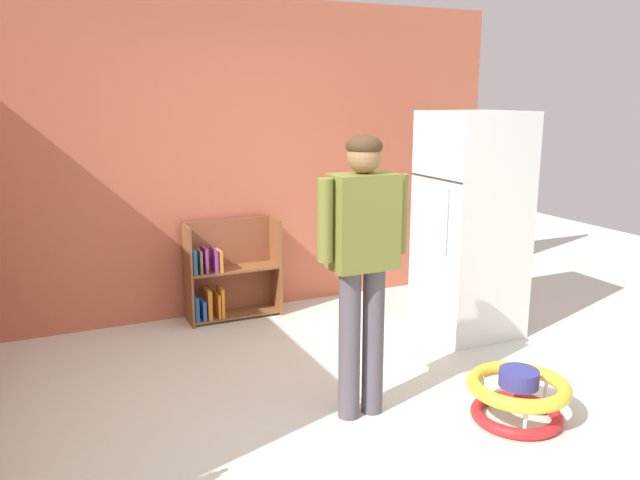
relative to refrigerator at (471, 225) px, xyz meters
name	(u,v)px	position (x,y,z in m)	size (l,w,h in m)	color
ground_plane	(353,426)	(-1.58, -1.00, -0.89)	(12.00, 12.00, 0.00)	silver
back_wall	(229,160)	(-1.58, 1.33, 0.46)	(5.20, 0.06, 2.70)	#C36548
refrigerator	(471,225)	(0.00, 0.00, 0.00)	(0.73, 0.68, 1.78)	white
bookshelf	(226,277)	(-1.70, 1.14, -0.52)	(0.80, 0.28, 0.85)	brown
standing_person	(363,252)	(-1.46, -0.89, 0.13)	(0.57, 0.22, 1.69)	#534D57
baby_walker	(518,395)	(-0.65, -1.35, -0.73)	(0.60, 0.60, 0.32)	red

